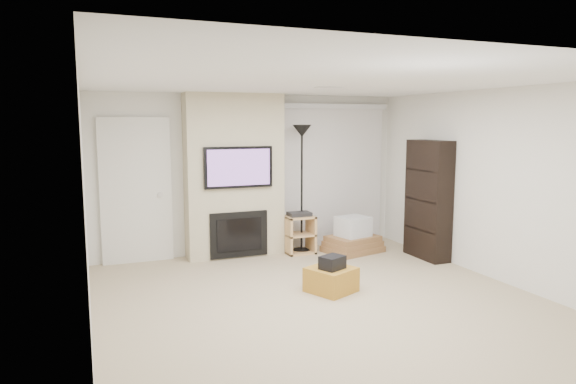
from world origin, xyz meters
name	(u,v)px	position (x,y,z in m)	size (l,w,h in m)	color
floor	(327,305)	(0.00, 0.00, 0.00)	(5.00, 5.50, 0.00)	tan
ceiling	(329,81)	(0.00, 0.00, 2.50)	(5.00, 5.50, 0.00)	white
wall_back	(252,174)	(0.00, 2.75, 1.25)	(5.00, 2.50, 0.00)	silver
wall_front	(527,256)	(0.00, -2.75, 1.25)	(5.00, 2.50, 0.00)	silver
wall_left	(85,211)	(-2.50, 0.00, 1.25)	(5.50, 2.50, 0.00)	silver
wall_right	(503,186)	(2.50, 0.00, 1.25)	(5.50, 2.50, 0.00)	silver
hvac_vent	(330,87)	(0.40, 0.80, 2.50)	(0.35, 0.18, 0.01)	silver
ottoman	(331,280)	(0.26, 0.42, 0.15)	(0.50, 0.50, 0.30)	#AC7724
black_bag	(332,262)	(0.25, 0.37, 0.38)	(0.28, 0.22, 0.16)	black
fireplace_wall	(235,177)	(-0.35, 2.54, 1.24)	(1.50, 0.47, 2.50)	#C5B895
entry_door	(136,192)	(-1.80, 2.71, 1.05)	(1.02, 0.11, 2.14)	silver
vertical_blinds	(332,170)	(1.40, 2.70, 1.27)	(1.98, 0.10, 2.37)	silver
floor_lamp	(302,152)	(0.70, 2.37, 1.60)	(0.30, 0.30, 2.03)	black
av_stand	(299,232)	(0.63, 2.30, 0.35)	(0.45, 0.38, 0.66)	tan
box_stack	(353,239)	(1.46, 2.05, 0.22)	(0.98, 0.83, 0.57)	olive
bookshelf	(428,200)	(2.34, 1.31, 0.90)	(0.30, 0.80, 1.80)	black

